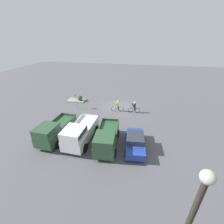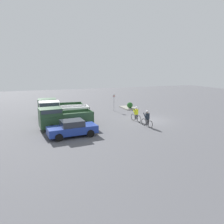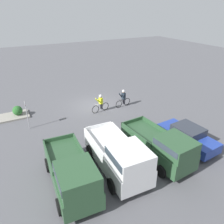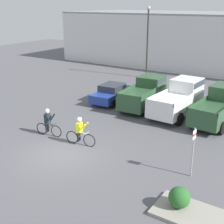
{
  "view_description": "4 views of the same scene",
  "coord_description": "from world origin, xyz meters",
  "views": [
    {
      "loc": [
        -2.96,
        21.17,
        9.99
      ],
      "look_at": [
        0.38,
        4.25,
        1.2
      ],
      "focal_mm": 24.0,
      "sensor_mm": 36.0,
      "label": 1
    },
    {
      "loc": [
        -21.39,
        12.5,
        5.94
      ],
      "look_at": [
        0.38,
        4.25,
        1.2
      ],
      "focal_mm": 35.0,
      "sensor_mm": 36.0,
      "label": 2
    },
    {
      "loc": [
        7.76,
        18.14,
        8.92
      ],
      "look_at": [
        0.38,
        4.25,
        1.2
      ],
      "focal_mm": 35.0,
      "sensor_mm": 36.0,
      "label": 3
    },
    {
      "loc": [
        10.49,
        -10.93,
        7.61
      ],
      "look_at": [
        0.38,
        4.25,
        1.2
      ],
      "focal_mm": 50.0,
      "sensor_mm": 36.0,
      "label": 4
    }
  ],
  "objects": [
    {
      "name": "ground_plane",
      "position": [
        0.0,
        0.0,
        0.0
      ],
      "size": [
        80.0,
        80.0,
        0.0
      ],
      "primitive_type": "plane",
      "color": "#56565B"
    },
    {
      "name": "sedan_0",
      "position": [
        -2.92,
        9.22,
        0.73
      ],
      "size": [
        2.19,
        4.39,
        1.46
      ],
      "color": "#233D9E",
      "rests_on": "ground_plane"
    },
    {
      "name": "pickup_truck_0",
      "position": [
        -0.15,
        9.67,
        1.12
      ],
      "size": [
        2.42,
        5.24,
        2.17
      ],
      "color": "#2D5133",
      "rests_on": "ground_plane"
    },
    {
      "name": "pickup_truck_1",
      "position": [
        2.7,
        9.49,
        1.22
      ],
      "size": [
        2.43,
        5.4,
        2.37
      ],
      "color": "white",
      "rests_on": "ground_plane"
    },
    {
      "name": "pickup_truck_2",
      "position": [
        5.51,
        9.53,
        1.17
      ],
      "size": [
        2.42,
        5.37,
        2.28
      ],
      "color": "#2D5133",
      "rests_on": "ground_plane"
    },
    {
      "name": "cyclist_0",
      "position": [
        0.09,
        1.45,
        0.86
      ],
      "size": [
        1.85,
        0.53,
        1.69
      ],
      "color": "black",
      "rests_on": "ground_plane"
    },
    {
      "name": "cyclist_1",
      "position": [
        -2.35,
        1.43,
        0.88
      ],
      "size": [
        1.77,
        0.52,
        1.73
      ],
      "color": "black",
      "rests_on": "ground_plane"
    },
    {
      "name": "fire_lane_sign",
      "position": [
        6.51,
        1.64,
        1.46
      ],
      "size": [
        0.06,
        0.3,
        2.41
      ],
      "color": "#9E9EA3",
      "rests_on": "ground_plane"
    },
    {
      "name": "curb_island",
      "position": [
        7.67,
        -1.12,
        0.07
      ],
      "size": [
        3.05,
        1.74,
        0.15
      ],
      "primitive_type": "cube",
      "color": "gray",
      "rests_on": "ground_plane"
    },
    {
      "name": "shrub",
      "position": [
        7.01,
        -1.05,
        0.57
      ],
      "size": [
        0.84,
        0.84,
        0.84
      ],
      "color": "#286028",
      "rests_on": "curb_island"
    }
  ]
}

